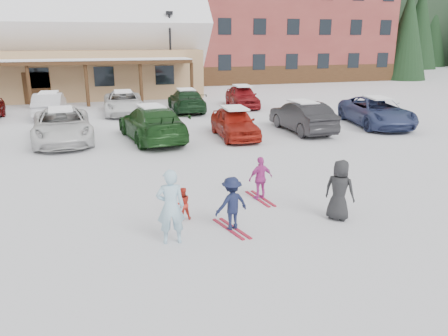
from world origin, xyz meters
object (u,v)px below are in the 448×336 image
object	(u,v)px
bystander_dark	(340,190)
parked_car_10	(124,103)
parked_car_5	(302,117)
day_lodge	(12,45)
child_magenta	(261,178)
parked_car_3	(152,123)
lamp_post	(170,50)
parked_car_6	(376,112)
adult_skier	(171,207)
parked_car_11	(186,100)
toddler_red	(183,204)
child_navy	(232,204)
parked_car_12	(242,96)
parked_car_4	(235,123)
parked_car_2	(62,126)
parked_car_9	(50,105)

from	to	relation	value
bystander_dark	parked_car_10	world-z (taller)	bystander_dark
parked_car_10	parked_car_5	bearing A→B (deg)	-42.43
day_lodge	child_magenta	size ratio (longest dim) A/B	22.89
child_magenta	parked_car_3	xyz separation A→B (m)	(-2.06, 8.51, 0.15)
lamp_post	parked_car_6	bearing A→B (deg)	-58.61
parked_car_3	adult_skier	bearing A→B (deg)	76.95
parked_car_10	parked_car_11	xyz separation A→B (m)	(3.88, -0.11, -0.00)
toddler_red	child_navy	distance (m)	1.40
parked_car_12	adult_skier	bearing A→B (deg)	-108.54
toddler_red	parked_car_5	bearing A→B (deg)	-133.45
bystander_dark	parked_car_4	size ratio (longest dim) A/B	0.39
lamp_post	parked_car_12	size ratio (longest dim) A/B	1.51
parked_car_10	parked_car_12	xyz separation A→B (m)	(7.81, 0.54, 0.03)
parked_car_12	parked_car_5	bearing A→B (deg)	-83.23
parked_car_2	lamp_post	bearing A→B (deg)	57.45
parked_car_5	parked_car_6	xyz separation A→B (m)	(4.45, 0.30, -0.00)
child_magenta	parked_car_5	bearing A→B (deg)	-130.80
parked_car_2	parked_car_9	xyz separation A→B (m)	(-1.11, 6.90, -0.02)
parked_car_6	bystander_dark	bearing A→B (deg)	-119.16
bystander_dark	parked_car_11	xyz separation A→B (m)	(-0.37, 17.95, -0.10)
bystander_dark	parked_car_4	bearing A→B (deg)	-42.49
toddler_red	child_navy	xyz separation A→B (m)	(1.03, -0.92, 0.23)
toddler_red	parked_car_12	bearing A→B (deg)	-116.16
adult_skier	child_navy	bearing A→B (deg)	-163.62
day_lodge	adult_skier	size ratio (longest dim) A/B	16.63
parked_car_3	parked_car_12	world-z (taller)	parked_car_3
toddler_red	parked_car_6	bearing A→B (deg)	-145.40
parked_car_5	parked_car_4	bearing A→B (deg)	3.24
bystander_dark	parked_car_2	distance (m)	13.38
lamp_post	parked_car_12	bearing A→B (deg)	-57.87
parked_car_5	parked_car_6	size ratio (longest dim) A/B	0.85
lamp_post	parked_car_3	size ratio (longest dim) A/B	1.18
parked_car_3	parked_car_5	bearing A→B (deg)	170.53
day_lodge	parked_car_10	world-z (taller)	day_lodge
bystander_dark	parked_car_6	world-z (taller)	bystander_dark
bystander_dark	parked_car_3	xyz separation A→B (m)	(-3.47, 10.41, -0.01)
child_navy	parked_car_9	distance (m)	18.78
day_lodge	parked_car_5	size ratio (longest dim) A/B	6.41
adult_skier	parked_car_3	size ratio (longest dim) A/B	0.33
parked_car_4	parked_car_9	xyz separation A→B (m)	(-8.78, 8.13, 0.03)
parked_car_5	parked_car_10	size ratio (longest dim) A/B	0.91
day_lodge	parked_car_2	bearing A→B (deg)	-76.06
lamp_post	parked_car_10	size ratio (longest dim) A/B	1.27
parked_car_9	parked_car_12	bearing A→B (deg)	-176.69
parked_car_2	parked_car_4	world-z (taller)	parked_car_2
parked_car_9	parked_car_12	distance (m)	12.05
bystander_dark	parked_car_2	bearing A→B (deg)	-7.31
day_lodge	bystander_dark	world-z (taller)	day_lodge
lamp_post	parked_car_5	bearing A→B (deg)	-73.99
parked_car_3	parked_car_4	distance (m)	3.82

